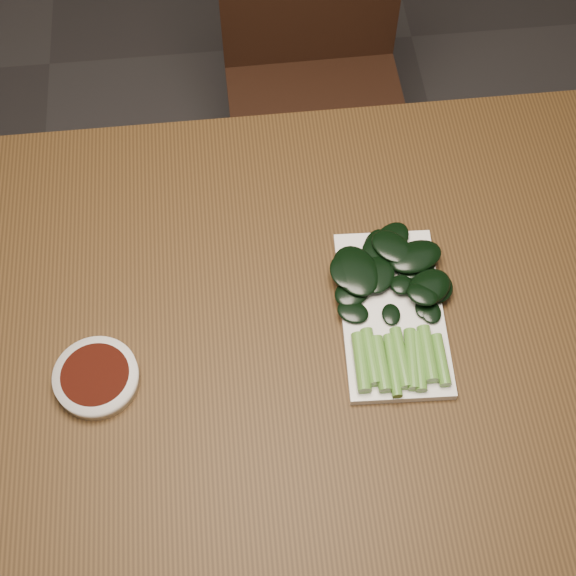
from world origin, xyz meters
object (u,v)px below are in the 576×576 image
(table, at_px, (267,350))
(serving_plate, at_px, (392,313))
(chair_far, at_px, (315,79))
(sauce_bowl, at_px, (96,378))
(gai_lan, at_px, (395,297))

(table, relative_size, serving_plate, 5.08)
(serving_plate, bearing_deg, table, -179.09)
(chair_far, height_order, serving_plate, chair_far)
(serving_plate, bearing_deg, sauce_bowl, -171.89)
(gai_lan, bearing_deg, sauce_bowl, -170.01)
(table, bearing_deg, chair_far, 77.03)
(chair_far, relative_size, sauce_bowl, 7.70)
(table, bearing_deg, sauce_bowl, -166.53)
(chair_far, xyz_separation_m, sauce_bowl, (-0.40, -0.78, 0.28))
(table, relative_size, chair_far, 1.57)
(table, height_order, gai_lan, gai_lan)
(chair_far, relative_size, gai_lan, 3.08)
(serving_plate, height_order, gai_lan, gai_lan)
(chair_far, xyz_separation_m, gai_lan, (0.02, -0.71, 0.29))
(chair_far, xyz_separation_m, serving_plate, (0.02, -0.72, 0.27))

